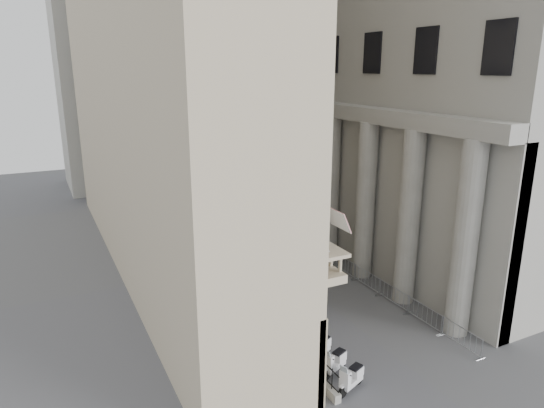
{
  "coord_description": "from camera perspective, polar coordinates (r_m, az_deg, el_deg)",
  "views": [
    {
      "loc": [
        -14.12,
        -9.75,
        13.12
      ],
      "look_at": [
        -0.48,
        17.73,
        4.5
      ],
      "focal_mm": 32.0,
      "sensor_mm": 36.0,
      "label": 1
    }
  ],
  "objects": [
    {
      "name": "scooter_15",
      "position": [
        37.35,
        -7.87,
        -5.02
      ],
      "size": [
        1.51,
        1.03,
        1.5
      ],
      "primitive_type": null,
      "rotation": [
        0.0,
        0.0,
        1.94
      ],
      "color": "silver",
      "rests_on": "ground"
    },
    {
      "name": "scooter_1",
      "position": [
        23.03,
        7.36,
        -19.18
      ],
      "size": [
        1.51,
        1.03,
        1.5
      ],
      "primitive_type": null,
      "rotation": [
        0.0,
        0.0,
        1.94
      ],
      "color": "silver",
      "rests_on": "ground"
    },
    {
      "name": "barrier_4",
      "position": [
        32.91,
        8.39,
        -7.98
      ],
      "size": [
        0.6,
        2.4,
        1.1
      ],
      "primitive_type": null,
      "color": "#989BA0",
      "rests_on": "ground"
    },
    {
      "name": "barrier_3",
      "position": [
        31.09,
        11.04,
        -9.58
      ],
      "size": [
        0.6,
        2.4,
        1.1
      ],
      "primitive_type": null,
      "color": "#989BA0",
      "rests_on": "ground"
    },
    {
      "name": "blue_awning",
      "position": [
        42.23,
        0.64,
        -2.4
      ],
      "size": [
        1.6,
        3.0,
        3.0
      ],
      "primitive_type": null,
      "color": "navy",
      "rests_on": "ground"
    },
    {
      "name": "iron_fence",
      "position": [
        32.23,
        -6.38,
        -8.43
      ],
      "size": [
        0.3,
        28.0,
        1.4
      ],
      "primitive_type": null,
      "color": "black",
      "rests_on": "ground"
    },
    {
      "name": "barrier_2",
      "position": [
        29.36,
        14.03,
        -11.35
      ],
      "size": [
        0.6,
        2.4,
        1.1
      ],
      "primitive_type": null,
      "color": "#989BA0",
      "rests_on": "ground"
    },
    {
      "name": "scooter_11",
      "position": [
        32.93,
        -5.0,
        -7.85
      ],
      "size": [
        1.51,
        1.03,
        1.5
      ],
      "primitive_type": null,
      "rotation": [
        0.0,
        0.0,
        1.94
      ],
      "color": "silver",
      "rests_on": "ground"
    },
    {
      "name": "barrier_1",
      "position": [
        27.76,
        17.43,
        -13.3
      ],
      "size": [
        0.6,
        2.4,
        1.1
      ],
      "primitive_type": null,
      "color": "#989BA0",
      "rests_on": "ground"
    },
    {
      "name": "barrier_7",
      "position": [
        38.83,
        2.1,
        -4.06
      ],
      "size": [
        0.6,
        2.4,
        1.1
      ],
      "primitive_type": null,
      "color": "#989BA0",
      "rests_on": "ground"
    },
    {
      "name": "scooter_10",
      "position": [
        31.85,
        -4.15,
        -8.68
      ],
      "size": [
        1.51,
        1.03,
        1.5
      ],
      "primitive_type": null,
      "rotation": [
        0.0,
        0.0,
        1.94
      ],
      "color": "silver",
      "rests_on": "ground"
    },
    {
      "name": "pedestrian_c",
      "position": [
        44.78,
        -7.8,
        -0.41
      ],
      "size": [
        0.94,
        0.83,
        1.61
      ],
      "primitive_type": "imported",
      "rotation": [
        0.0,
        0.0,
        3.64
      ],
      "color": "black",
      "rests_on": "ground"
    },
    {
      "name": "scooter_8",
      "position": [
        29.74,
        -2.26,
        -10.5
      ],
      "size": [
        1.51,
        1.03,
        1.5
      ],
      "primitive_type": null,
      "rotation": [
        0.0,
        0.0,
        1.94
      ],
      "color": "silver",
      "rests_on": "ground"
    },
    {
      "name": "left_building",
      "position": [
        32.66,
        -15.68,
        21.98
      ],
      "size": [
        5.0,
        36.0,
        34.0
      ],
      "primitive_type": "cube",
      "color": "#BBAC90",
      "rests_on": "ground"
    },
    {
      "name": "flag",
      "position": [
        22.18,
        6.94,
        -20.7
      ],
      "size": [
        1.0,
        1.4,
        8.2
      ],
      "primitive_type": null,
      "color": "#9E0C11",
      "rests_on": "ground"
    },
    {
      "name": "security_tent",
      "position": [
        36.62,
        -4.65,
        -1.15
      ],
      "size": [
        3.75,
        3.75,
        3.04
      ],
      "color": "silver",
      "rests_on": "ground"
    },
    {
      "name": "scooter_7",
      "position": [
        28.71,
        -1.21,
        -11.5
      ],
      "size": [
        1.51,
        1.03,
        1.5
      ],
      "primitive_type": null,
      "rotation": [
        0.0,
        0.0,
        1.94
      ],
      "color": "silver",
      "rests_on": "ground"
    },
    {
      "name": "scooter_12",
      "position": [
        34.02,
        -5.79,
        -7.08
      ],
      "size": [
        1.51,
        1.03,
        1.5
      ],
      "primitive_type": null,
      "rotation": [
        0.0,
        0.0,
        1.94
      ],
      "color": "silver",
      "rests_on": "ground"
    },
    {
      "name": "scooter_5",
      "position": [
        26.71,
        1.18,
        -13.73
      ],
      "size": [
        1.51,
        1.03,
        1.5
      ],
      "primitive_type": null,
      "rotation": [
        0.0,
        0.0,
        1.94
      ],
      "color": "silver",
      "rests_on": "ground"
    },
    {
      "name": "info_kiosk",
      "position": [
        38.44,
        -7.66,
        -2.79
      ],
      "size": [
        0.43,
        0.99,
        2.02
      ],
      "rotation": [
        0.0,
        0.0,
        -0.15
      ],
      "color": "black",
      "rests_on": "ground"
    },
    {
      "name": "barrier_0",
      "position": [
        26.29,
        21.29,
        -15.42
      ],
      "size": [
        0.6,
        2.4,
        1.1
      ],
      "primitive_type": null,
      "color": "#989BA0",
      "rests_on": "ground"
    },
    {
      "name": "scooter_13",
      "position": [
        35.12,
        -6.53,
        -6.35
      ],
      "size": [
        1.51,
        1.03,
        1.5
      ],
      "primitive_type": null,
      "rotation": [
        0.0,
        0.0,
        1.94
      ],
      "color": "silver",
      "rests_on": "ground"
    },
    {
      "name": "scooter_6",
      "position": [
        27.7,
        -0.06,
        -12.58
      ],
      "size": [
        1.51,
        1.03,
        1.5
      ],
      "primitive_type": null,
      "rotation": [
        0.0,
        0.0,
        1.94
      ],
      "color": "silver",
      "rests_on": "ground"
    },
    {
      "name": "scooter_2",
      "position": [
        23.9,
        5.6,
        -17.68
      ],
      "size": [
        1.51,
        1.03,
        1.5
      ],
      "primitive_type": null,
      "rotation": [
        0.0,
        0.0,
        1.94
      ],
      "color": "silver",
      "rests_on": "ground"
    },
    {
      "name": "scooter_3",
      "position": [
        24.81,
        4.0,
        -16.27
      ],
      "size": [
        1.51,
        1.03,
        1.5
      ],
      "primitive_type": null,
      "rotation": [
        0.0,
        0.0,
        1.94
      ],
      "color": "silver",
      "rests_on": "ground"
    },
    {
      "name": "scooter_14",
      "position": [
        36.23,
        -7.22,
        -5.67
      ],
      "size": [
        1.51,
        1.03,
        1.5
      ],
      "primitive_type": null,
      "rotation": [
        0.0,
        0.0,
        1.94
      ],
      "color": "silver",
      "rests_on": "ground"
    },
    {
      "name": "far_building",
      "position": [
        59.48,
        -13.25,
        17.12
      ],
      "size": [
        22.0,
        10.0,
        30.0
      ],
      "primitive_type": "cube",
      "color": "beige",
      "rests_on": "ground"
    },
    {
      "name": "pedestrian_b",
      "position": [
        40.36,
        -1.73,
        -2.01
      ],
      "size": [
        0.83,
        0.65,
        1.69
      ],
      "primitive_type": "imported",
      "rotation": [
        0.0,
        0.0,
        3.13
      ],
      "color": "black",
      "rests_on": "ground"
    },
    {
      "name": "street_lamp",
      "position": [
        37.84,
        -8.21,
        2.55
      ],
      "size": [
        2.46,
        0.93,
        7.79
      ],
      "rotation": [
        0.0,
        0.0,
        -0.31
      ],
      "color": "gray",
      "rests_on": "ground"
    },
    {
      "name": "barrier_6",
      "position": [
        36.79,
        3.96,
        -5.23
      ],
      "size": [
        0.6,
        2.4,
        1.1
      ],
      "primitive_type": null,
      "color": "#989BA0",
      "rests_on": "ground"
    },
    {
      "name": "scooter_0",
      "position": [
        22.2,
        9.28,
        -20.77
      ],
      "size": [
        1.51,
        1.03,
        1.5
      ],
      "primitive_type": null,
      "rotation": [
        0.0,
        0.0,
        1.94
      ],
      "color": "silver",
      "rests_on": "ground"
    },
    {
      "name": "scooter_4",
      "position": [
        25.75,
        2.53,
        -14.96
      ],
      "size": [
        1.51,
        1.03,
        1.5
      ],
      "primitive_type": null,
      "rotation": [
        0.0,
        0.0,
        1.94
      ],
      "color": "silver",
      "rests_on": "ground"
    },
    {
      "name": "pedestrian_a",
      "position": [
        44.48,
        -4.28,
        -0.19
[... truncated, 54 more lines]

